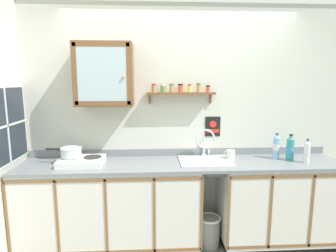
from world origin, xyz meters
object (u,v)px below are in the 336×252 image
(bottle_water_blue_2, at_px, (276,147))
(mug, at_px, (230,155))
(wall_cabinet, at_px, (104,74))
(warning_sign, at_px, (213,127))
(trash_bin, at_px, (209,231))
(bottle_detergent_teal_0, at_px, (290,148))
(hot_plate_stove, at_px, (82,161))
(saucepan, at_px, (71,152))
(sink, at_px, (205,161))
(bottle_opaque_white_1, at_px, (307,152))

(bottle_water_blue_2, xyz_separation_m, mug, (-0.50, -0.01, -0.08))
(mug, distance_m, wall_cabinet, 1.57)
(bottle_water_blue_2, xyz_separation_m, warning_sign, (-0.66, 0.19, 0.19))
(trash_bin, bearing_deg, bottle_detergent_teal_0, 3.69)
(mug, distance_m, trash_bin, 0.85)
(hot_plate_stove, distance_m, wall_cabinet, 0.91)
(mug, bearing_deg, wall_cabinet, 177.33)
(saucepan, bearing_deg, warning_sign, 9.80)
(saucepan, relative_size, warning_sign, 1.65)
(sink, relative_size, bottle_detergent_teal_0, 1.93)
(wall_cabinet, relative_size, warning_sign, 2.84)
(saucepan, bearing_deg, wall_cabinet, 19.17)
(hot_plate_stove, distance_m, warning_sign, 1.46)
(hot_plate_stove, height_order, bottle_opaque_white_1, bottle_opaque_white_1)
(hot_plate_stove, distance_m, bottle_detergent_teal_0, 2.18)
(bottle_detergent_teal_0, bearing_deg, bottle_water_blue_2, 153.87)
(bottle_opaque_white_1, xyz_separation_m, mug, (-0.75, 0.16, -0.06))
(saucepan, bearing_deg, bottle_detergent_teal_0, 0.13)
(hot_plate_stove, distance_m, saucepan, 0.14)
(sink, height_order, trash_bin, sink)
(hot_plate_stove, height_order, bottle_detergent_teal_0, bottle_detergent_teal_0)
(saucepan, distance_m, bottle_opaque_white_1, 2.41)
(bottle_water_blue_2, distance_m, trash_bin, 1.16)
(bottle_water_blue_2, xyz_separation_m, wall_cabinet, (-1.82, 0.05, 0.77))
(warning_sign, bearing_deg, sink, -118.05)
(bottle_water_blue_2, distance_m, wall_cabinet, 1.98)
(mug, bearing_deg, saucepan, -177.98)
(bottle_detergent_teal_0, relative_size, bottle_water_blue_2, 0.99)
(bottle_water_blue_2, bearing_deg, bottle_opaque_white_1, -34.43)
(hot_plate_stove, relative_size, mug, 3.96)
(sink, xyz_separation_m, mug, (0.28, 0.03, 0.06))
(saucepan, relative_size, bottle_detergent_teal_0, 1.31)
(sink, xyz_separation_m, saucepan, (-1.38, -0.03, 0.13))
(hot_plate_stove, relative_size, wall_cabinet, 0.70)
(sink, bearing_deg, mug, 6.44)
(hot_plate_stove, bearing_deg, bottle_detergent_teal_0, 0.78)
(hot_plate_stove, height_order, wall_cabinet, wall_cabinet)
(warning_sign, height_order, trash_bin, warning_sign)
(bottle_water_blue_2, bearing_deg, hot_plate_stove, -177.48)
(hot_plate_stove, distance_m, trash_bin, 1.54)
(bottle_water_blue_2, height_order, trash_bin, bottle_water_blue_2)
(sink, height_order, bottle_opaque_white_1, sink)
(wall_cabinet, bearing_deg, bottle_opaque_white_1, -6.15)
(bottle_opaque_white_1, xyz_separation_m, trash_bin, (-0.98, 0.05, -0.87))
(hot_plate_stove, relative_size, trash_bin, 1.33)
(warning_sign, bearing_deg, bottle_water_blue_2, -16.46)
(hot_plate_stove, bearing_deg, trash_bin, -1.11)
(wall_cabinet, distance_m, trash_bin, 1.99)
(bottle_water_blue_2, bearing_deg, warning_sign, 163.54)
(sink, height_order, bottle_detergent_teal_0, sink)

